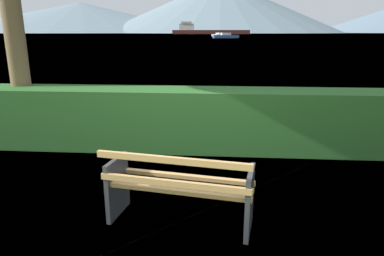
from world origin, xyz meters
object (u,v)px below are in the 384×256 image
Objects in this scene: fishing_boat_near at (219,35)px; sailboat_mid at (226,36)px; park_bench at (179,188)px; cargo_ship_large at (205,31)px.

sailboat_mid reaches higher than fishing_boat_near.
park_bench is 282.26m from cargo_ship_large.
fishing_boat_near is at bearing -84.96° from cargo_ship_large.
fishing_boat_near is (0.08, 148.90, 0.13)m from park_bench.
park_bench is 148.90m from fishing_boat_near.
cargo_ship_large is at bearing 94.58° from sailboat_mid.
fishing_boat_near reaches higher than park_bench.
park_bench is 0.03× the size of cargo_ship_large.
park_bench is 0.20× the size of sailboat_mid.
park_bench is at bearing -91.14° from sailboat_mid.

